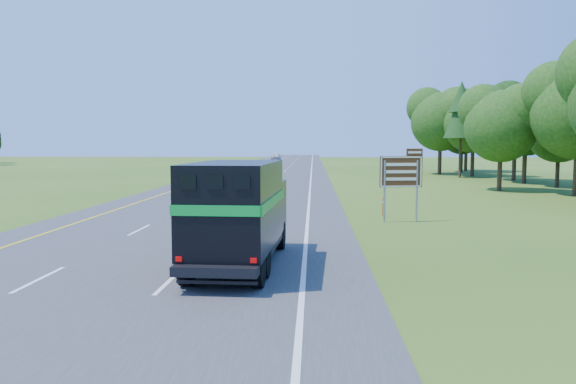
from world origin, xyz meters
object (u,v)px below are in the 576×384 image
white_suv (216,174)px  far_car (276,156)px  horse_truck (239,211)px  exit_sign (402,175)px

white_suv → far_car: size_ratio=1.30×
horse_truck → exit_sign: 12.25m
white_suv → far_car: white_suv is taller
horse_truck → exit_sign: bearing=60.4°
horse_truck → white_suv: (-6.86, 35.29, -0.82)m
white_suv → exit_sign: size_ratio=1.82×
horse_truck → far_car: bearing=96.0°
white_suv → far_car: (0.30, 78.66, -0.05)m
white_suv → exit_sign: exit_sign is taller
far_car → exit_sign: size_ratio=1.40×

